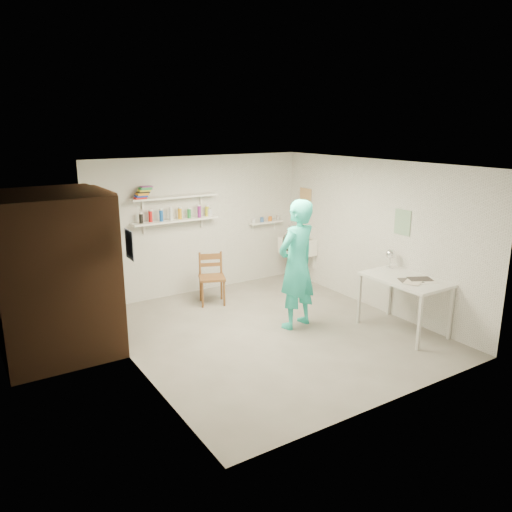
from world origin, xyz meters
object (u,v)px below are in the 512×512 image
wall_clock (291,240)px  wooden_chair (212,278)px  man (297,265)px  desk_lamp (391,254)px  belfast_sink (298,246)px  work_table (403,305)px

wall_clock → wooden_chair: bearing=103.3°
wooden_chair → wall_clock: bearing=-42.7°
man → desk_lamp: (1.40, -0.49, 0.07)m
belfast_sink → wooden_chair: 1.93m
wooden_chair → belfast_sink: bearing=26.5°
wooden_chair → desk_lamp: 2.90m
wall_clock → work_table: (1.15, -1.19, -0.87)m
desk_lamp → man: bearing=160.6°
belfast_sink → desk_lamp: (0.09, -2.20, 0.32)m
belfast_sink → work_table: 2.70m
wall_clock → wooden_chair: wall_clock is taller
man → desk_lamp: 1.49m
belfast_sink → wooden_chair: (-1.91, -0.18, -0.25)m
belfast_sink → desk_lamp: desk_lamp is taller
belfast_sink → man: 2.17m
belfast_sink → man: (-1.31, -1.71, 0.25)m
wall_clock → desk_lamp: 1.54m
work_table → desk_lamp: bearing=67.6°
man → desk_lamp: size_ratio=12.64×
wall_clock → work_table: bearing=-58.9°
belfast_sink → wooden_chair: wooden_chair is taller
man → work_table: bearing=127.9°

